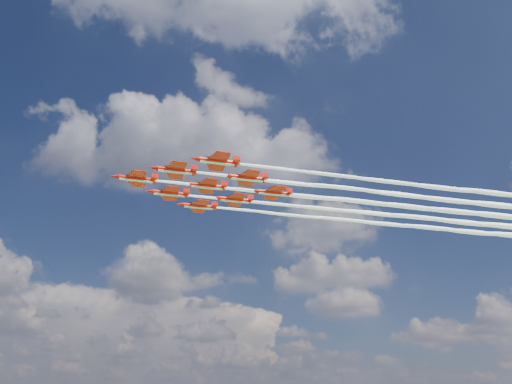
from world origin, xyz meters
TOP-DOWN VIEW (x-y plane):
  - jet_lead at (41.34, 7.13)m, footprint 122.18×36.75m
  - jet_row2_port at (51.70, 2.47)m, footprint 122.18×36.75m
  - jet_row2_starb at (48.00, 16.34)m, footprint 122.18×36.75m
  - jet_row3_port at (62.06, -2.20)m, footprint 122.18×36.75m
  - jet_row3_centre at (58.36, 11.67)m, footprint 122.18×36.75m
  - jet_row3_starb at (54.67, 25.54)m, footprint 122.18×36.75m
  - jet_row4_port at (68.72, 7.00)m, footprint 122.18×36.75m
  - jet_row4_starb at (65.03, 20.87)m, footprint 122.18×36.75m
  - jet_tail at (75.39, 16.20)m, footprint 122.18×36.75m

SIDE VIEW (x-z plane):
  - jet_lead at x=41.34m, z-range 84.42..87.29m
  - jet_row2_port at x=51.70m, z-range 84.42..87.29m
  - jet_row2_starb at x=48.00m, z-range 84.42..87.29m
  - jet_row3_port at x=62.06m, z-range 84.42..87.29m
  - jet_row3_centre at x=58.36m, z-range 84.42..87.29m
  - jet_row3_starb at x=54.67m, z-range 84.42..87.29m
  - jet_row4_port at x=68.72m, z-range 84.42..87.29m
  - jet_row4_starb at x=65.03m, z-range 84.42..87.29m
  - jet_tail at x=75.39m, z-range 84.42..87.29m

